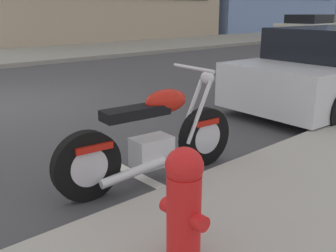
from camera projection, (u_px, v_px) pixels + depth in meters
The scene contains 5 objects.
sidewalk_far_curb at pixel (190, 42), 19.82m from camera, with size 120.00×5.00×0.14m, color gray.
parking_stall_stripe at pixel (132, 173), 4.20m from camera, with size 0.12×2.20×0.01m, color silver.
parked_motorcycle at pixel (153, 140), 3.92m from camera, with size 2.08×0.62×1.13m.
car_opposite_curb at pixel (308, 28), 21.21m from camera, with size 4.15×2.03×1.41m.
fire_hydrant at pixel (184, 202), 2.42m from camera, with size 0.24×0.36×0.76m.
Camera 1 is at (-2.30, -7.18, 1.69)m, focal length 41.74 mm.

